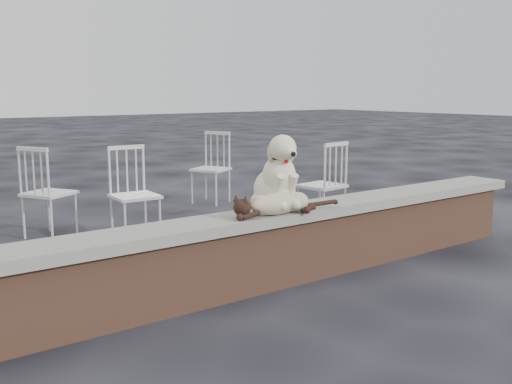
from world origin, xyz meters
TOP-DOWN VIEW (x-y plane):
  - ground at (0.00, 0.00)m, footprint 60.00×60.00m
  - brick_wall at (0.00, 0.00)m, footprint 6.00×0.30m
  - capstone at (0.00, 0.00)m, footprint 6.20×0.40m
  - dog at (0.28, 0.03)m, footprint 0.47×0.57m
  - cat at (0.20, -0.12)m, footprint 1.13×0.45m
  - chair_d at (1.65, 3.12)m, footprint 0.76×0.76m
  - chair_e at (-0.65, 2.54)m, footprint 0.76×0.76m
  - chair_c at (1.91, 1.24)m, footprint 0.62×0.62m
  - chair_b at (-0.02, 1.87)m, footprint 0.59×0.59m

SIDE VIEW (x-z plane):
  - ground at x=0.00m, z-range 0.00..0.00m
  - brick_wall at x=0.00m, z-range 0.00..0.50m
  - chair_d at x=1.65m, z-range 0.00..0.94m
  - chair_e at x=-0.65m, z-range 0.00..0.94m
  - chair_c at x=1.91m, z-range 0.00..0.94m
  - chair_b at x=-0.02m, z-range 0.00..0.94m
  - capstone at x=0.00m, z-range 0.50..0.58m
  - cat at x=0.20m, z-range 0.58..0.77m
  - dog at x=0.28m, z-range 0.58..1.18m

